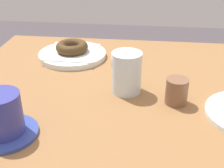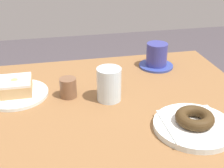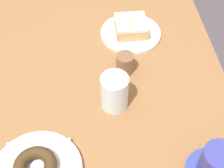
# 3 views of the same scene
# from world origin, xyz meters

# --- Properties ---
(table) EXTENTS (1.04, 0.70, 0.75)m
(table) POSITION_xyz_m (0.00, 0.00, 0.65)
(table) COLOR brown
(table) RESTS_ON ground_plane
(plate_chocolate_ring) EXTENTS (0.21, 0.21, 0.02)m
(plate_chocolate_ring) POSITION_xyz_m (-0.26, 0.17, 0.76)
(plate_chocolate_ring) COLOR white
(plate_chocolate_ring) RESTS_ON table
(napkin_chocolate_ring) EXTENTS (0.15, 0.15, 0.00)m
(napkin_chocolate_ring) POSITION_xyz_m (-0.26, 0.17, 0.77)
(napkin_chocolate_ring) COLOR white
(napkin_chocolate_ring) RESTS_ON plate_chocolate_ring
(donut_chocolate_ring) EXTENTS (0.10, 0.10, 0.03)m
(donut_chocolate_ring) POSITION_xyz_m (-0.26, 0.17, 0.79)
(donut_chocolate_ring) COLOR #412D16
(donut_chocolate_ring) RESTS_ON napkin_chocolate_ring
(plate_glazed_square) EXTENTS (0.19, 0.19, 0.01)m
(plate_glazed_square) POSITION_xyz_m (0.20, -0.10, 0.76)
(plate_glazed_square) COLOR white
(plate_glazed_square) RESTS_ON table
(napkin_glazed_square) EXTENTS (0.13, 0.13, 0.00)m
(napkin_glazed_square) POSITION_xyz_m (0.20, -0.10, 0.77)
(napkin_glazed_square) COLOR white
(napkin_glazed_square) RESTS_ON plate_glazed_square
(donut_glazed_square) EXTENTS (0.10, 0.10, 0.04)m
(donut_glazed_square) POSITION_xyz_m (0.20, -0.10, 0.79)
(donut_glazed_square) COLOR tan
(donut_glazed_square) RESTS_ON napkin_glazed_square
(water_glass) EXTENTS (0.07, 0.07, 0.10)m
(water_glass) POSITION_xyz_m (-0.08, -0.02, 0.81)
(water_glass) COLOR silver
(water_glass) RESTS_ON table
(coffee_cup) EXTENTS (0.13, 0.13, 0.09)m
(coffee_cup) POSITION_xyz_m (-0.30, -0.22, 0.80)
(coffee_cup) COLOR #324396
(coffee_cup) RESTS_ON table
(sugar_jar) EXTENTS (0.05, 0.05, 0.06)m
(sugar_jar) POSITION_xyz_m (0.04, -0.06, 0.79)
(sugar_jar) COLOR brown
(sugar_jar) RESTS_ON table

